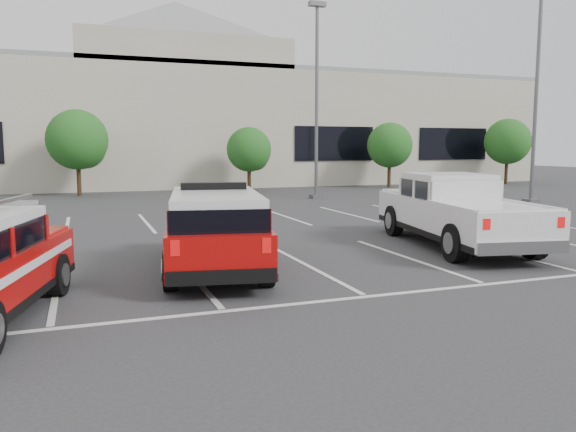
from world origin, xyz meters
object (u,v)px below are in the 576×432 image
Objects in this scene: light_pole_mid at (317,101)px; white_pickup at (455,217)px; light_pole_right at (536,96)px; convention_building at (150,121)px; tree_far_right at (508,143)px; tree_right at (391,147)px; fire_chief_suv at (215,235)px; tree_mid_right at (250,151)px; tree_mid_left at (79,142)px.

light_pole_mid reaches higher than white_pickup.
light_pole_right is 14.88m from white_pickup.
convention_building is 12.38× the size of tree_far_right.
tree_right is 0.91× the size of tree_far_right.
light_pole_right is 1.77× the size of fire_chief_suv.
convention_building is at bearing 113.26° from light_pole_mid.
light_pole_mid is 1.50× the size of white_pickup.
convention_building is 5.86× the size of light_pole_mid.
tree_right is at bearing 94.31° from light_pole_right.
light_pole_right reaches higher than tree_right.
convention_building is 5.86× the size of light_pole_right.
tree_right reaches higher than fire_chief_suv.
fire_chief_suv is (-2.29, -31.54, -3.93)m from convention_building.
tree_mid_right is 0.39× the size of light_pole_right.
tree_mid_left is 1.21× the size of tree_mid_right.
light_pole_mid reaches higher than tree_mid_right.
tree_right is 0.76× the size of fire_chief_suv.
tree_right is 10.38m from light_pole_mid.
white_pickup is (9.79, -20.90, -2.25)m from tree_mid_left.
white_pickup is at bearing -116.03° from tree_right.
light_pole_mid is (6.82, -15.86, 0.47)m from convention_building.
white_pickup is at bearing 17.12° from fire_chief_suv.
tree_right is at bearing 36.77° from light_pole_mid.
fire_chief_suv is (-17.20, -21.72, -1.98)m from tree_right.
light_pole_mid is 1.00× the size of light_pole_right.
fire_chief_suv is at bearing -120.17° from light_pole_mid.
light_pole_right reaches higher than tree_mid_right.
light_pole_right is at bearing 38.56° from fire_chief_suv.
white_pickup is at bearing -81.30° from convention_building.
convention_building is 15.04× the size of tree_mid_right.
tree_right is at bearing -0.00° from tree_mid_left.
convention_building is 26.83m from tree_far_right.
tree_mid_left is at bearing 153.08° from light_pole_mid.
tree_far_right is 15.24m from light_pole_right.
tree_mid_left is 0.47× the size of light_pole_right.
light_pole_right is at bearing -47.83° from tree_mid_right.
tree_right is (14.91, -9.82, -1.95)m from convention_building.
light_pole_right reaches higher than white_pickup.
tree_far_right is at bearing -21.51° from convention_building.
light_pole_right is at bearing 49.13° from white_pickup.
convention_building reaches higher than fire_chief_suv.
tree_right is at bearing -180.00° from tree_far_right.
white_pickup is at bearing -141.46° from light_pole_right.
tree_mid_left is at bearing 180.00° from tree_mid_right.
tree_far_right is (24.91, -9.82, -1.68)m from convention_building.
tree_mid_left is at bearing 150.05° from light_pole_right.
tree_right reaches higher than tree_mid_right.
fire_chief_suv is at bearing -162.74° from white_pickup.
convention_building is 13.58× the size of tree_right.
white_pickup is (4.70, -30.72, -3.92)m from convention_building.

